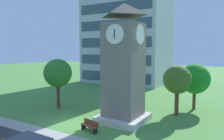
# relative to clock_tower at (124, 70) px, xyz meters

# --- Properties ---
(ground_plane) EXTENTS (160.00, 160.00, 0.00)m
(ground_plane) POSITION_rel_clock_tower_xyz_m (-3.65, -3.00, -4.85)
(ground_plane) COLOR #4C893D
(kerb_strip) EXTENTS (120.00, 1.60, 0.01)m
(kerb_strip) POSITION_rel_clock_tower_xyz_m (-3.65, -5.80, -4.84)
(kerb_strip) COLOR #9E9E99
(kerb_strip) RESTS_ON ground
(office_building) EXTENTS (16.12, 10.81, 28.80)m
(office_building) POSITION_rel_clock_tower_xyz_m (-11.36, 22.88, 9.55)
(office_building) COLOR #B7BCC6
(office_building) RESTS_ON ground
(clock_tower) EXTENTS (4.15, 4.15, 10.81)m
(clock_tower) POSITION_rel_clock_tower_xyz_m (0.00, 0.00, 0.00)
(clock_tower) COLOR slate
(clock_tower) RESTS_ON ground
(park_bench) EXTENTS (1.86, 0.89, 0.88)m
(park_bench) POSITION_rel_clock_tower_xyz_m (-1.23, -3.57, -4.39)
(park_bench) COLOR brown
(park_bench) RESTS_ON ground
(tree_streetside) EXTENTS (2.85, 2.85, 5.10)m
(tree_streetside) POSITION_rel_clock_tower_xyz_m (3.77, 4.42, -1.22)
(tree_streetside) COLOR #513823
(tree_streetside) RESTS_ON ground
(tree_near_tower) EXTENTS (3.16, 3.16, 5.63)m
(tree_near_tower) POSITION_rel_clock_tower_xyz_m (-8.52, 0.29, -0.83)
(tree_near_tower) COLOR #513823
(tree_near_tower) RESTS_ON ground
(tree_by_building) EXTENTS (3.33, 3.33, 5.10)m
(tree_by_building) POSITION_rel_clock_tower_xyz_m (4.84, 7.84, -1.43)
(tree_by_building) COLOR #513823
(tree_by_building) RESTS_ON ground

